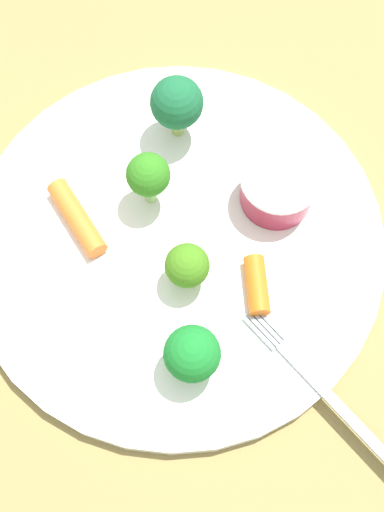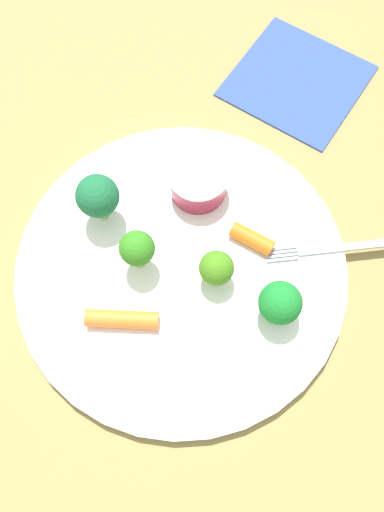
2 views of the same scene
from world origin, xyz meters
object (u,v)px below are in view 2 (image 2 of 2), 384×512
object	(u,v)px
broccoli_floret_0	(216,268)
napkin	(297,80)
fork	(367,245)
broccoli_floret_2	(98,196)
broccoli_floret_3	(280,303)
broccoli_floret_1	(137,249)
carrot_stick_1	(122,319)
sauce_cup	(198,182)
carrot_stick_0	(252,239)
plate	(181,268)

from	to	relation	value
broccoli_floret_0	napkin	xyz separation A→B (m)	(-0.19, -0.14, -0.03)
broccoli_floret_0	fork	xyz separation A→B (m)	(-0.13, 0.04, -0.02)
broccoli_floret_0	broccoli_floret_2	world-z (taller)	broccoli_floret_2
broccoli_floret_3	fork	bearing A→B (deg)	-176.09
broccoli_floret_1	carrot_stick_1	size ratio (longest dim) A/B	0.81
carrot_stick_1	fork	distance (m)	0.22
sauce_cup	broccoli_floret_3	xyz separation A→B (m)	(0.01, 0.13, 0.01)
broccoli_floret_1	napkin	size ratio (longest dim) A/B	0.39
carrot_stick_0	carrot_stick_1	world-z (taller)	same
broccoli_floret_3	carrot_stick_1	size ratio (longest dim) A/B	0.74
plate	fork	xyz separation A→B (m)	(-0.15, 0.07, 0.01)
broccoli_floret_2	broccoli_floret_3	distance (m)	0.17
carrot_stick_0	napkin	xyz separation A→B (m)	(-0.14, -0.13, -0.02)
broccoli_floret_2	broccoli_floret_0	bearing A→B (deg)	117.13
broccoli_floret_0	carrot_stick_1	world-z (taller)	broccoli_floret_0
broccoli_floret_0	fork	bearing A→B (deg)	160.78
napkin	fork	bearing A→B (deg)	71.41
broccoli_floret_1	napkin	world-z (taller)	broccoli_floret_1
sauce_cup	broccoli_floret_0	world-z (taller)	broccoli_floret_0
broccoli_floret_3	carrot_stick_1	world-z (taller)	broccoli_floret_3
plate	carrot_stick_0	size ratio (longest dim) A/B	7.36
sauce_cup	carrot_stick_1	size ratio (longest dim) A/B	0.89
plate	broccoli_floret_1	distance (m)	0.05
sauce_cup	broccoli_floret_1	distance (m)	0.09
carrot_stick_1	broccoli_floret_3	bearing A→B (deg)	151.83
broccoli_floret_2	fork	bearing A→B (deg)	140.89
plate	carrot_stick_1	size ratio (longest dim) A/B	4.83
broccoli_floret_0	broccoli_floret_1	bearing A→B (deg)	-43.42
plate	broccoli_floret_0	bearing A→B (deg)	127.54
broccoli_floret_2	carrot_stick_0	distance (m)	0.13
broccoli_floret_1	broccoli_floret_3	bearing A→B (deg)	127.20
broccoli_floret_0	broccoli_floret_2	xyz separation A→B (m)	(0.05, -0.10, 0.01)
fork	plate	bearing A→B (deg)	-25.23
broccoli_floret_3	napkin	bearing A→B (deg)	-130.69
carrot_stick_1	fork	world-z (taller)	carrot_stick_1
carrot_stick_1	sauce_cup	bearing A→B (deg)	-148.72
broccoli_floret_3	carrot_stick_1	distance (m)	0.13
plate	broccoli_floret_1	world-z (taller)	broccoli_floret_1
sauce_cup	broccoli_floret_3	size ratio (longest dim) A/B	1.21
carrot_stick_0	fork	distance (m)	0.10
broccoli_floret_0	carrot_stick_1	size ratio (longest dim) A/B	0.64
sauce_cup	broccoli_floret_3	bearing A→B (deg)	87.13
sauce_cup	carrot_stick_1	bearing A→B (deg)	31.28
broccoli_floret_0	broccoli_floret_1	distance (m)	0.06
sauce_cup	napkin	xyz separation A→B (m)	(-0.16, -0.06, -0.02)
broccoli_floret_1	fork	bearing A→B (deg)	152.98
carrot_stick_0	fork	world-z (taller)	carrot_stick_0
broccoli_floret_1	napkin	distance (m)	0.26
broccoli_floret_3	carrot_stick_0	world-z (taller)	broccoli_floret_3
plate	broccoli_floret_3	distance (m)	0.09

